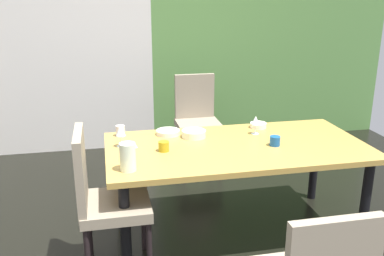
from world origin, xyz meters
The scene contains 13 objects.
garden_window_panel centered at (1.65, 2.57, 1.38)m, with size 2.95×0.10×2.75m, color #578643.
dining_table centered at (0.55, 0.42, 0.64)m, with size 1.91×0.97×0.71m.
chair_left_near centered at (-0.44, 0.12, 0.55)m, with size 0.45×0.44×0.98m.
chair_head_far centered at (0.55, 1.77, 0.55)m, with size 0.44×0.45×0.97m.
wine_glass_east centered at (-0.29, 0.56, 0.83)m, with size 0.07×0.07×0.17m.
wine_glass_right centered at (0.77, 0.63, 0.82)m, with size 0.06×0.06×0.15m.
serving_bowl_front centered at (0.09, 0.76, 0.73)m, with size 0.19×0.19×0.04m, color silver.
serving_bowl_rear centered at (0.27, 0.66, 0.74)m, with size 0.19×0.19×0.05m, color #EBE8C7.
serving_bowl_left centered at (0.85, 0.79, 0.73)m, with size 0.13×0.13×0.04m, color white.
cup_corner centered at (-0.28, 0.80, 0.76)m, with size 0.07×0.07×0.08m, color white.
cup_center centered at (0.00, 0.40, 0.75)m, with size 0.08×0.08×0.07m, color #AA9019.
cup_near_shelf centered at (0.81, 0.35, 0.75)m, with size 0.08×0.08×0.07m, color #174F91.
pitcher_west centered at (-0.27, 0.11, 0.81)m, with size 0.11×0.10×0.18m.
Camera 1 is at (-0.39, -2.42, 1.79)m, focal length 40.00 mm.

